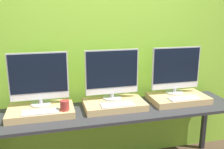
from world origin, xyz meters
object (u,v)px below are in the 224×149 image
monitor_left (39,78)px  monitor_center (112,74)px  keyboard_left (40,112)px  keyboard_center (117,105)px  monitor_right (176,70)px  mug (65,105)px  keyboard_right (184,98)px

monitor_left → monitor_center: same height
keyboard_left → keyboard_center: 0.73m
keyboard_center → monitor_left: bearing=164.1°
monitor_right → monitor_left: bearing=180.0°
monitor_center → keyboard_center: (0.00, -0.21, -0.26)m
monitor_right → mug: bearing=-170.5°
monitor_left → keyboard_left: monitor_left is taller
monitor_center → monitor_right: 0.73m
monitor_center → keyboard_right: size_ratio=1.72×
keyboard_right → monitor_right: bearing=90.0°
keyboard_center → monitor_right: bearing=15.9°
keyboard_right → keyboard_left: bearing=180.0°
keyboard_left → keyboard_center: size_ratio=1.00×
mug → monitor_right: (1.24, 0.21, 0.22)m
monitor_center → keyboard_center: size_ratio=1.72×
keyboard_right → monitor_center: bearing=164.1°
monitor_left → keyboard_right: 1.50m
mug → monitor_center: monitor_center is taller
keyboard_left → mug: 0.23m
monitor_right → keyboard_right: bearing=-90.0°
keyboard_center → mug: bearing=180.0°
monitor_center → keyboard_right: 0.81m
monitor_center → keyboard_right: (0.73, -0.21, -0.26)m
monitor_right → keyboard_center: bearing=-164.1°
mug → monitor_center: bearing=22.2°
mug → keyboard_center: 0.51m
monitor_left → keyboard_right: bearing=-8.1°
monitor_left → monitor_center: bearing=0.0°
monitor_center → keyboard_center: bearing=-90.0°
monitor_right → keyboard_right: (0.00, -0.21, -0.26)m
keyboard_left → keyboard_right: (1.46, 0.00, 0.00)m
keyboard_center → keyboard_left: bearing=180.0°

